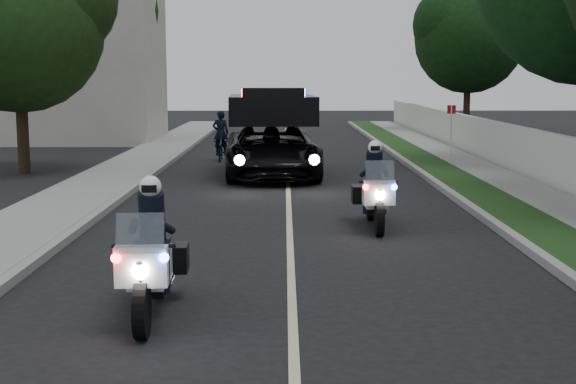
% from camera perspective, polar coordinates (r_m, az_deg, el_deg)
% --- Properties ---
extents(ground, '(120.00, 120.00, 0.00)m').
position_cam_1_polar(ground, '(10.87, 0.28, -7.53)').
color(ground, black).
rests_on(ground, ground).
extents(curb_right, '(0.20, 60.00, 0.15)m').
position_cam_1_polar(curb_right, '(21.08, 11.23, 0.32)').
color(curb_right, gray).
rests_on(curb_right, ground).
extents(grass_verge, '(1.20, 60.00, 0.16)m').
position_cam_1_polar(grass_verge, '(21.23, 13.09, 0.32)').
color(grass_verge, '#193814').
rests_on(grass_verge, ground).
extents(sidewalk_right, '(1.40, 60.00, 0.16)m').
position_cam_1_polar(sidewalk_right, '(21.57, 16.45, 0.32)').
color(sidewalk_right, gray).
rests_on(sidewalk_right, ground).
extents(property_wall, '(0.22, 60.00, 1.50)m').
position_cam_1_polar(property_wall, '(21.80, 19.04, 2.07)').
color(property_wall, beige).
rests_on(property_wall, ground).
extents(curb_left, '(0.20, 60.00, 0.15)m').
position_cam_1_polar(curb_left, '(21.04, -11.22, 0.30)').
color(curb_left, gray).
rests_on(curb_left, ground).
extents(sidewalk_left, '(2.00, 60.00, 0.16)m').
position_cam_1_polar(sidewalk_left, '(21.28, -14.13, 0.30)').
color(sidewalk_left, gray).
rests_on(sidewalk_left, ground).
extents(building_far, '(8.00, 6.00, 7.00)m').
position_cam_1_polar(building_far, '(37.77, -15.65, 8.89)').
color(building_far, '#A8A396').
rests_on(building_far, ground).
extents(lane_marking, '(0.12, 50.00, 0.01)m').
position_cam_1_polar(lane_marking, '(20.67, 0.02, 0.12)').
color(lane_marking, '#BFB78C').
rests_on(lane_marking, ground).
extents(police_moto_left, '(0.82, 2.11, 1.77)m').
position_cam_1_polar(police_moto_left, '(10.12, -9.92, -8.87)').
color(police_moto_left, white).
rests_on(police_moto_left, ground).
extents(police_moto_right, '(0.74, 2.06, 1.74)m').
position_cam_1_polar(police_moto_right, '(15.71, 6.34, -2.59)').
color(police_moto_right, silver).
rests_on(police_moto_right, ground).
extents(police_suv, '(3.03, 6.04, 2.87)m').
position_cam_1_polar(police_suv, '(23.66, -1.18, 1.16)').
color(police_suv, black).
rests_on(police_suv, ground).
extents(bicycle, '(0.58, 1.53, 0.79)m').
position_cam_1_polar(bicycle, '(28.15, -4.93, 2.30)').
color(bicycle, black).
rests_on(bicycle, ground).
extents(cyclist, '(0.60, 0.43, 1.60)m').
position_cam_1_polar(cyclist, '(28.15, -4.93, 2.30)').
color(cyclist, black).
rests_on(cyclist, ground).
extents(sign_post, '(0.39, 0.39, 2.04)m').
position_cam_1_polar(sign_post, '(29.25, 11.79, 2.38)').
color(sign_post, red).
rests_on(sign_post, ground).
extents(tree_right_e, '(7.76, 7.76, 9.76)m').
position_cam_1_polar(tree_right_e, '(43.66, 12.89, 4.28)').
color(tree_right_e, black).
rests_on(tree_right_e, ground).
extents(tree_left_near, '(6.78, 6.78, 8.76)m').
position_cam_1_polar(tree_left_near, '(25.71, -18.72, 1.30)').
color(tree_left_near, '#193612').
rests_on(tree_left_near, ground).
extents(tree_left_far, '(5.97, 5.97, 9.67)m').
position_cam_1_polar(tree_left_far, '(37.73, -14.34, 3.62)').
color(tree_left_far, black).
rests_on(tree_left_far, ground).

